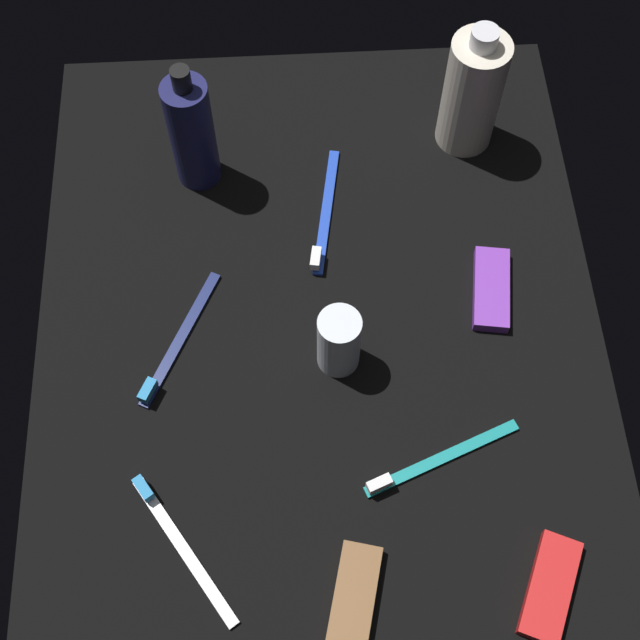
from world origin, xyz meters
TOP-DOWN VIEW (x-y plane):
  - ground_plane at (0.00, 0.00)cm, footprint 84.00×64.00cm
  - lotion_bottle at (22.93, 13.72)cm, footprint 5.38×5.38cm
  - bodywash_bottle at (26.94, -19.79)cm, footprint 7.05×7.05cm
  - deodorant_stick at (-3.43, -1.83)cm, footprint 4.71×4.71cm
  - toothbrush_blue at (15.14, -1.49)cm, footprint 17.94×4.30cm
  - toothbrush_white at (-22.86, 15.59)cm, footprint 15.69×10.90cm
  - toothbrush_teal at (-16.07, -10.98)cm, footprint 7.71×17.19cm
  - toothbrush_navy at (-0.97, 16.20)cm, footprint 16.69×9.01cm
  - snack_bar_purple at (4.03, -20.03)cm, footprint 10.89×5.55cm
  - snack_bar_red at (-29.55, -20.92)cm, footprint 11.13×7.89cm
  - snack_bar_brown at (-29.44, -1.67)cm, footprint 11.07×6.45cm

SIDE VIEW (x-z plane):
  - ground_plane at x=0.00cm, z-range -1.20..0.00cm
  - toothbrush_blue at x=15.14cm, z-range -0.44..1.66cm
  - toothbrush_white at x=-22.86cm, z-range -0.44..1.66cm
  - toothbrush_teal at x=-16.07cm, z-range -0.44..1.66cm
  - toothbrush_navy at x=-0.97cm, z-range -0.44..1.66cm
  - snack_bar_purple at x=4.03cm, z-range 0.00..1.50cm
  - snack_bar_red at x=-29.55cm, z-range 0.00..1.50cm
  - snack_bar_brown at x=-29.44cm, z-range 0.00..1.50cm
  - deodorant_stick at x=-3.43cm, z-range 0.00..8.86cm
  - lotion_bottle at x=22.93cm, z-range -1.13..17.03cm
  - bodywash_bottle at x=26.94cm, z-range -0.85..17.07cm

